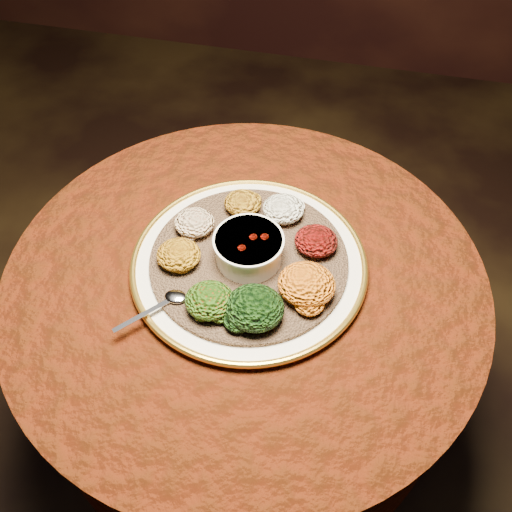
# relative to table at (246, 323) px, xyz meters

# --- Properties ---
(table) EXTENTS (0.96, 0.96, 0.73)m
(table) POSITION_rel_table_xyz_m (0.00, 0.00, 0.00)
(table) COLOR black
(table) RESTS_ON ground
(platter) EXTENTS (0.47, 0.47, 0.02)m
(platter) POSITION_rel_table_xyz_m (0.00, 0.02, 0.19)
(platter) COLOR silver
(platter) RESTS_ON table
(injera) EXTENTS (0.42, 0.42, 0.01)m
(injera) POSITION_rel_table_xyz_m (0.00, 0.02, 0.20)
(injera) COLOR brown
(injera) RESTS_ON platter
(stew_bowl) EXTENTS (0.14, 0.14, 0.06)m
(stew_bowl) POSITION_rel_table_xyz_m (0.00, 0.02, 0.24)
(stew_bowl) COLOR white
(stew_bowl) RESTS_ON injera
(spoon) EXTENTS (0.11, 0.11, 0.01)m
(spoon) POSITION_rel_table_xyz_m (-0.11, -0.11, 0.21)
(spoon) COLOR silver
(spoon) RESTS_ON injera
(portion_ayib) EXTENTS (0.09, 0.08, 0.04)m
(portion_ayib) POSITION_rel_table_xyz_m (0.05, 0.15, 0.23)
(portion_ayib) COLOR white
(portion_ayib) RESTS_ON injera
(portion_kitfo) EXTENTS (0.09, 0.08, 0.04)m
(portion_kitfo) POSITION_rel_table_xyz_m (0.13, 0.07, 0.23)
(portion_kitfo) COLOR black
(portion_kitfo) RESTS_ON injera
(portion_tikil) EXTENTS (0.11, 0.10, 0.05)m
(portion_tikil) POSITION_rel_table_xyz_m (0.13, -0.04, 0.23)
(portion_tikil) COLOR #B8790F
(portion_tikil) RESTS_ON injera
(portion_gomen) EXTENTS (0.11, 0.10, 0.05)m
(portion_gomen) POSITION_rel_table_xyz_m (0.05, -0.11, 0.23)
(portion_gomen) COLOR black
(portion_gomen) RESTS_ON injera
(portion_mixveg) EXTENTS (0.09, 0.09, 0.04)m
(portion_mixveg) POSITION_rel_table_xyz_m (-0.04, -0.11, 0.23)
(portion_mixveg) COLOR #A3230A
(portion_mixveg) RESTS_ON injera
(portion_kik) EXTENTS (0.09, 0.08, 0.04)m
(portion_kik) POSITION_rel_table_xyz_m (-0.13, -0.02, 0.23)
(portion_kik) COLOR #AB730F
(portion_kik) RESTS_ON injera
(portion_timatim) EXTENTS (0.08, 0.08, 0.04)m
(portion_timatim) POSITION_rel_table_xyz_m (-0.12, 0.07, 0.23)
(portion_timatim) COLOR maroon
(portion_timatim) RESTS_ON injera
(portion_shiro) EXTENTS (0.08, 0.07, 0.04)m
(portion_shiro) POSITION_rel_table_xyz_m (-0.04, 0.15, 0.23)
(portion_shiro) COLOR #A37113
(portion_shiro) RESTS_ON injera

